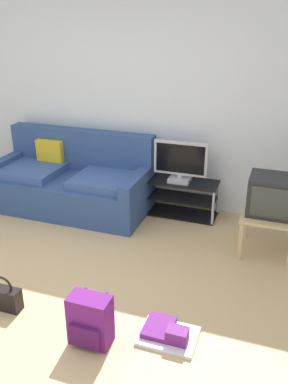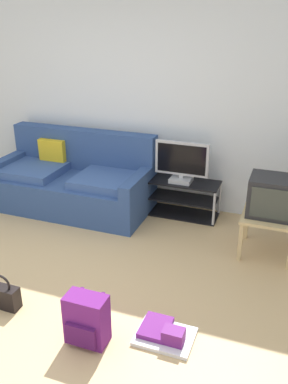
{
  "view_description": "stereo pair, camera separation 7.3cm",
  "coord_description": "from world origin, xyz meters",
  "px_view_note": "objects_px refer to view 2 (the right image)",
  "views": [
    {
      "loc": [
        1.83,
        -2.33,
        2.27
      ],
      "look_at": [
        0.55,
        1.29,
        0.62
      ],
      "focal_mm": 38.63,
      "sensor_mm": 36.0,
      "label": 1
    },
    {
      "loc": [
        1.89,
        -2.31,
        2.27
      ],
      "look_at": [
        0.55,
        1.29,
        0.62
      ],
      "focal_mm": 38.63,
      "sensor_mm": 36.0,
      "label": 2
    }
  ],
  "objects_px": {
    "handbag": "(3,295)",
    "floor_tray": "(164,334)",
    "flat_tv": "(182,163)",
    "side_table": "(269,221)",
    "couch": "(74,182)",
    "tv_stand": "(181,198)",
    "backpack": "(87,320)",
    "crt_tv": "(272,196)"
  },
  "relations": [
    {
      "from": "couch",
      "to": "backpack",
      "type": "xyz_separation_m",
      "value": [
        1.28,
        -2.1,
        -0.14
      ]
    },
    {
      "from": "crt_tv",
      "to": "floor_tray",
      "type": "height_order",
      "value": "crt_tv"
    },
    {
      "from": "tv_stand",
      "to": "backpack",
      "type": "height_order",
      "value": "tv_stand"
    },
    {
      "from": "side_table",
      "to": "handbag",
      "type": "bearing_deg",
      "value": -140.03
    },
    {
      "from": "floor_tray",
      "to": "crt_tv",
      "type": "bearing_deg",
      "value": 69.0
    },
    {
      "from": "couch",
      "to": "side_table",
      "type": "distance_m",
      "value": 2.43
    },
    {
      "from": "couch",
      "to": "crt_tv",
      "type": "height_order",
      "value": "couch"
    },
    {
      "from": "couch",
      "to": "tv_stand",
      "type": "height_order",
      "value": "couch"
    },
    {
      "from": "flat_tv",
      "to": "side_table",
      "type": "xyz_separation_m",
      "value": [
        1.07,
        -0.53,
        -0.31
      ]
    },
    {
      "from": "tv_stand",
      "to": "backpack",
      "type": "bearing_deg",
      "value": -91.55
    },
    {
      "from": "flat_tv",
      "to": "floor_tray",
      "type": "height_order",
      "value": "flat_tv"
    },
    {
      "from": "couch",
      "to": "side_table",
      "type": "relative_size",
      "value": 3.66
    },
    {
      "from": "couch",
      "to": "backpack",
      "type": "relative_size",
      "value": 4.92
    },
    {
      "from": "couch",
      "to": "side_table",
      "type": "height_order",
      "value": "couch"
    },
    {
      "from": "couch",
      "to": "crt_tv",
      "type": "distance_m",
      "value": 2.45
    },
    {
      "from": "backpack",
      "to": "handbag",
      "type": "distance_m",
      "value": 0.86
    },
    {
      "from": "couch",
      "to": "floor_tray",
      "type": "xyz_separation_m",
      "value": [
        1.81,
        -1.87,
        -0.29
      ]
    },
    {
      "from": "crt_tv",
      "to": "handbag",
      "type": "relative_size",
      "value": 1.45
    },
    {
      "from": "backpack",
      "to": "handbag",
      "type": "height_order",
      "value": "backpack"
    },
    {
      "from": "tv_stand",
      "to": "backpack",
      "type": "distance_m",
      "value": 2.33
    },
    {
      "from": "backpack",
      "to": "floor_tray",
      "type": "distance_m",
      "value": 0.6
    },
    {
      "from": "crt_tv",
      "to": "flat_tv",
      "type": "bearing_deg",
      "value": 154.3
    },
    {
      "from": "handbag",
      "to": "floor_tray",
      "type": "relative_size",
      "value": 0.72
    },
    {
      "from": "handbag",
      "to": "side_table",
      "type": "bearing_deg",
      "value": 39.97
    },
    {
      "from": "handbag",
      "to": "tv_stand",
      "type": "bearing_deg",
      "value": 67.6
    },
    {
      "from": "tv_stand",
      "to": "backpack",
      "type": "relative_size",
      "value": 2.3
    },
    {
      "from": "tv_stand",
      "to": "floor_tray",
      "type": "bearing_deg",
      "value": -77.38
    },
    {
      "from": "flat_tv",
      "to": "floor_tray",
      "type": "relative_size",
      "value": 1.46
    },
    {
      "from": "backpack",
      "to": "handbag",
      "type": "xyz_separation_m",
      "value": [
        -0.85,
        0.11,
        -0.09
      ]
    },
    {
      "from": "side_table",
      "to": "backpack",
      "type": "bearing_deg",
      "value": -122.57
    },
    {
      "from": "crt_tv",
      "to": "backpack",
      "type": "bearing_deg",
      "value": -122.34
    },
    {
      "from": "couch",
      "to": "handbag",
      "type": "distance_m",
      "value": 2.04
    },
    {
      "from": "side_table",
      "to": "crt_tv",
      "type": "distance_m",
      "value": 0.26
    },
    {
      "from": "side_table",
      "to": "floor_tray",
      "type": "xyz_separation_m",
      "value": [
        -0.6,
        -1.55,
        -0.33
      ]
    },
    {
      "from": "flat_tv",
      "to": "side_table",
      "type": "distance_m",
      "value": 1.24
    },
    {
      "from": "tv_stand",
      "to": "crt_tv",
      "type": "distance_m",
      "value": 1.27
    },
    {
      "from": "tv_stand",
      "to": "flat_tv",
      "type": "relative_size",
      "value": 1.44
    },
    {
      "from": "tv_stand",
      "to": "side_table",
      "type": "relative_size",
      "value": 1.71
    },
    {
      "from": "couch",
      "to": "handbag",
      "type": "xyz_separation_m",
      "value": [
        0.43,
        -1.98,
        -0.22
      ]
    },
    {
      "from": "couch",
      "to": "backpack",
      "type": "height_order",
      "value": "couch"
    },
    {
      "from": "side_table",
      "to": "crt_tv",
      "type": "xyz_separation_m",
      "value": [
        0.0,
        0.02,
        0.26
      ]
    },
    {
      "from": "backpack",
      "to": "flat_tv",
      "type": "bearing_deg",
      "value": 86.11
    }
  ]
}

